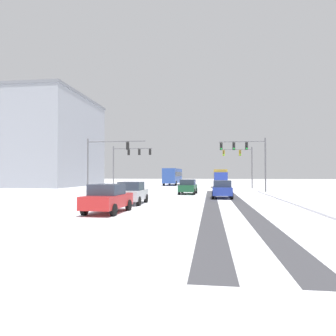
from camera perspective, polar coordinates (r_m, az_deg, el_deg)
name	(u,v)px	position (r m, az deg, el deg)	size (l,w,h in m)	color
ground_plane	(51,256)	(9.02, -20.57, -14.90)	(300.00, 300.00, 0.00)	white
wheel_track_left_lane	(240,203)	(23.99, 13.08, -6.32)	(0.99, 35.38, 0.01)	#424247
wheel_track_right_lane	(211,203)	(23.89, 7.93, -6.36)	(1.01, 35.38, 0.01)	#424247
sidewalk_kerb_right	(328,206)	(23.62, 27.25, -6.16)	(4.00, 35.38, 0.12)	white
traffic_signal_far_right	(242,159)	(50.04, 13.35, 1.59)	(4.69, 0.68, 6.50)	#56565B
traffic_signal_far_left	(129,157)	(47.52, -7.18, 1.97)	(6.11, 0.49, 6.50)	#56565B
traffic_signal_near_left	(104,155)	(38.09, -11.64, 2.33)	(7.19, 0.38, 6.50)	#56565B
traffic_signal_near_right	(247,153)	(38.20, 14.18, 2.75)	(5.50, 0.39, 6.50)	#56565B
car_dark_green_lead	(188,187)	(34.53, 3.67, -3.43)	(1.96, 4.16, 1.62)	#194C2D
car_blue_second	(222,189)	(28.86, 9.89, -3.85)	(1.89, 4.13, 1.62)	#233899
car_silver_third	(132,193)	(22.95, -6.68, -4.54)	(1.86, 4.11, 1.62)	#B7BABF
car_red_fourth	(108,198)	(17.87, -10.99, -5.47)	(1.97, 4.17, 1.62)	red
bus_oncoming	(173,175)	(64.03, 0.88, -1.37)	(2.91, 11.07, 3.38)	#284793
box_truck_delivery	(220,178)	(52.82, 9.57, -1.77)	(2.36, 7.42, 3.02)	#233899
office_building_far_left_block	(34,142)	(65.75, -23.36, 4.44)	(21.25, 21.72, 17.04)	#9399A3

